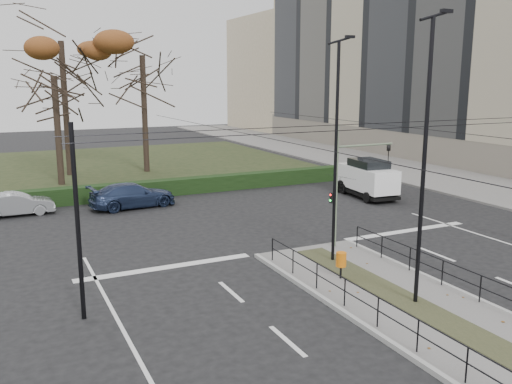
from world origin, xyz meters
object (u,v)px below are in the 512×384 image
Objects in this scene: parked_car_second at (17,204)px; rust_tree at (61,41)px; traffic_light at (341,184)px; streetlamp_median_far at (336,150)px; litter_bin at (341,260)px; bare_tree_near at (54,84)px; parked_car_third at (133,195)px; white_van at (368,178)px; bare_tree_center at (143,64)px; streetlamp_median_near at (425,161)px.

rust_tree is at bearing -20.57° from parked_car_second.
streetlamp_median_far is at bearing -131.63° from traffic_light.
bare_tree_near reaches higher than litter_bin.
parked_car_third is 0.50× the size of bare_tree_near.
traffic_light is 13.41m from parked_car_third.
traffic_light is 4.51m from litter_bin.
bare_tree_near reaches higher than traffic_light.
streetlamp_median_far is 27.12m from rust_tree.
parked_car_second is (-10.97, 14.01, -3.91)m from streetlamp_median_far.
traffic_light is at bearing -65.75° from bare_tree_near.
rust_tree reaches higher than litter_bin.
white_van reaches higher than litter_bin.
streetlamp_median_far reaches higher than litter_bin.
traffic_light is at bearing 56.13° from litter_bin.
streetlamp_median_far is at bearing -165.69° from parked_car_third.
rust_tree is 6.00m from bare_tree_center.
bare_tree_near is at bearing 106.56° from streetlamp_median_near.
litter_bin is 15.54m from parked_car_third.
streetlamp_median_far is at bearing -75.23° from rust_tree.
streetlamp_median_near is at bearing -150.17° from parked_car_second.
streetlamp_median_near is at bearing -77.29° from rust_tree.
bare_tree_center is at bearing 123.51° from white_van.
rust_tree is (-1.88, 12.50, 9.26)m from parked_car_third.
white_van is at bearing -36.29° from bare_tree_near.
streetlamp_median_near is 0.76× the size of bare_tree_center.
streetlamp_median_far is 1.89× the size of white_van.
litter_bin is 0.21× the size of white_van.
parked_car_second is 0.32× the size of bare_tree_center.
white_van reaches higher than parked_car_third.
traffic_light is 22.69m from bare_tree_near.
bare_tree_center reaches higher than litter_bin.
streetlamp_median_far reaches higher than parked_car_third.
traffic_light is 6.59m from streetlamp_median_near.
streetlamp_median_far reaches higher than parked_car_second.
white_van is at bearing 46.87° from streetlamp_median_far.
rust_tree is (-8.13, 24.17, 7.12)m from traffic_light.
parked_car_third is at bearing 165.32° from white_van.
bare_tree_near is (-1.04, -3.81, -3.05)m from rust_tree.
traffic_light is at bearing 78.34° from streetlamp_median_near.
rust_tree is (-5.88, 27.52, 9.14)m from litter_bin.
streetlamp_median_near reaches higher than parked_car_third.
rust_tree is at bearing 102.71° from streetlamp_median_near.
parked_car_second is 0.78× the size of parked_car_third.
streetlamp_median_far is 0.88× the size of bare_tree_near.
rust_tree is at bearing 108.58° from traffic_light.
white_van is (19.93, -4.44, 0.61)m from parked_car_second.
streetlamp_median_near is 4.67m from streetlamp_median_far.
streetlamp_median_near is 27.77m from bare_tree_near.
parked_car_second is (-12.33, 12.48, -2.23)m from traffic_light.
streetlamp_median_far is at bearing -133.13° from white_van.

